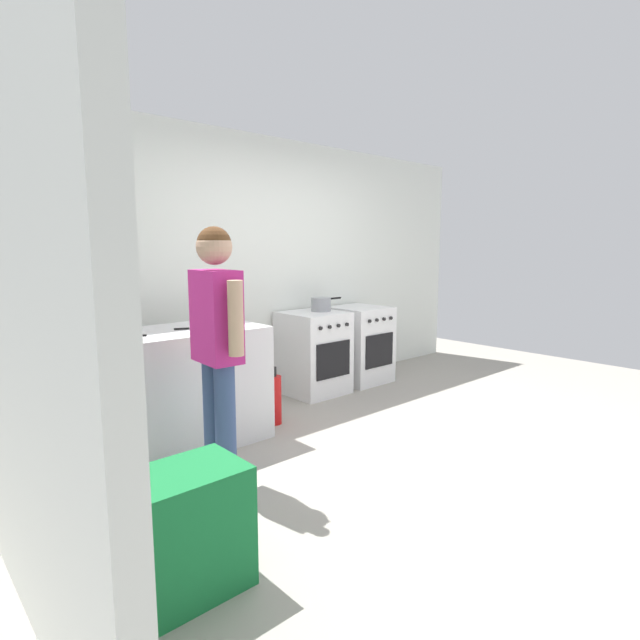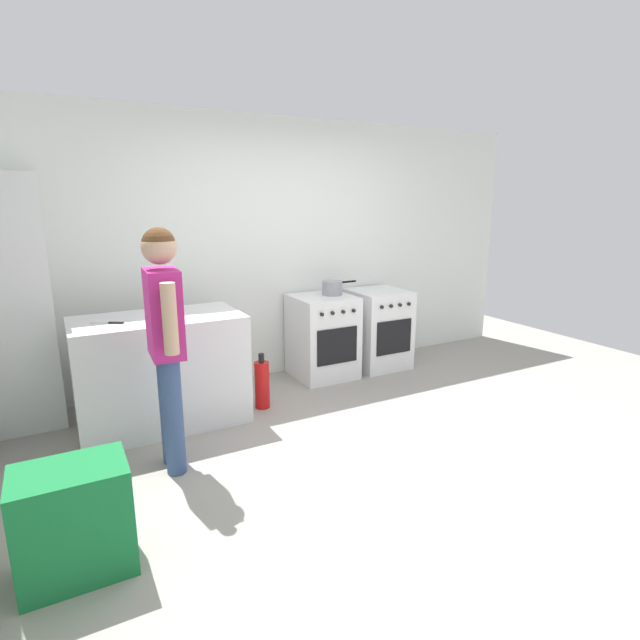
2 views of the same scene
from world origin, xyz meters
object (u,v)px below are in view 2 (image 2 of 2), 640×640
at_px(knife_carving, 176,316).
at_px(larder_cabinet, 18,305).
at_px(recycling_crate_lower, 78,546).
at_px(knife_utility, 108,323).
at_px(fire_extinguisher, 262,384).
at_px(recycling_crate_upper, 71,495).
at_px(person, 165,330).
at_px(oven_right, 377,328).
at_px(pot, 332,288).
at_px(oven_left, 323,336).

height_order(knife_carving, larder_cabinet, larder_cabinet).
distance_m(knife_carving, recycling_crate_lower, 1.89).
relative_size(knife_utility, knife_carving, 0.73).
relative_size(knife_utility, larder_cabinet, 0.12).
distance_m(fire_extinguisher, larder_cabinet, 2.03).
bearing_deg(larder_cabinet, recycling_crate_upper, -83.80).
xyz_separation_m(person, recycling_crate_upper, (-0.64, -0.79, -0.56)).
bearing_deg(fire_extinguisher, person, -144.37).
height_order(knife_carving, recycling_crate_upper, knife_carving).
bearing_deg(fire_extinguisher, knife_utility, 177.79).
distance_m(oven_right, person, 2.78).
xyz_separation_m(knife_carving, recycling_crate_upper, (-0.87, -1.50, -0.48)).
bearing_deg(pot, fire_extinguisher, -153.63).
bearing_deg(knife_utility, knife_carving, 0.49).
bearing_deg(pot, person, -148.95).
xyz_separation_m(oven_left, fire_extinguisher, (-0.87, -0.48, -0.21)).
bearing_deg(recycling_crate_lower, oven_right, 31.65).
distance_m(oven_right, recycling_crate_upper, 3.66).
bearing_deg(larder_cabinet, knife_utility, -42.31).
bearing_deg(knife_carving, oven_left, 15.29).
relative_size(oven_left, oven_right, 1.00).
relative_size(oven_left, recycling_crate_lower, 1.63).
bearing_deg(knife_utility, oven_right, 8.92).
height_order(knife_utility, person, person).
bearing_deg(oven_left, larder_cabinet, 177.80).
relative_size(recycling_crate_lower, recycling_crate_upper, 1.00).
bearing_deg(oven_left, person, -147.57).
xyz_separation_m(person, larder_cabinet, (-0.86, 1.24, 0.02)).
xyz_separation_m(knife_utility, person, (0.28, -0.70, 0.07)).
height_order(fire_extinguisher, recycling_crate_upper, recycling_crate_upper).
bearing_deg(knife_utility, person, -68.61).
bearing_deg(person, larder_cabinet, 124.87).
relative_size(oven_right, larder_cabinet, 0.42).
relative_size(oven_right, knife_utility, 3.66).
bearing_deg(oven_left, knife_utility, -168.18).
distance_m(person, recycling_crate_lower, 1.32).
bearing_deg(fire_extinguisher, knife_carving, 175.86).
height_order(oven_right, pot, pot).
relative_size(oven_right, knife_carving, 2.67).
relative_size(oven_right, recycling_crate_lower, 1.63).
bearing_deg(fire_extinguisher, oven_left, 28.78).
xyz_separation_m(oven_right, recycling_crate_upper, (-3.12, -1.92, -0.01)).
bearing_deg(larder_cabinet, knife_carving, -26.02).
distance_m(oven_left, larder_cabinet, 2.71).
bearing_deg(recycling_crate_lower, pot, 37.20).
xyz_separation_m(knife_utility, recycling_crate_lower, (-0.37, -1.49, -0.76)).
distance_m(oven_left, person, 2.19).
relative_size(person, larder_cabinet, 0.82).
height_order(knife_utility, fire_extinguisher, knife_utility).
height_order(oven_right, knife_utility, knife_utility).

